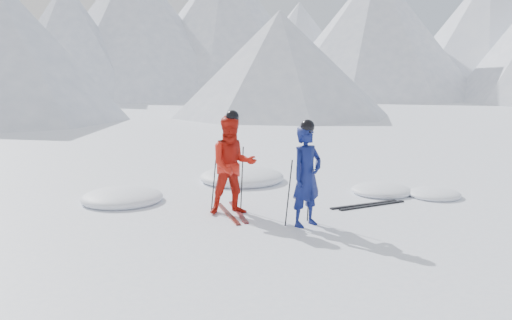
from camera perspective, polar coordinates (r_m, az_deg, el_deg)
ground at (r=11.72m, az=8.45°, el=-4.93°), size 160.00×160.00×0.00m
mountain_range at (r=46.02m, az=-15.48°, el=14.00°), size 106.15×62.94×15.53m
skier_blue at (r=10.10m, az=5.37°, el=-1.70°), size 0.75×0.56×1.89m
skier_red at (r=10.89m, az=-2.46°, el=-0.55°), size 1.15×1.01×2.00m
pole_blue_left at (r=10.11m, az=3.46°, el=-3.49°), size 0.13×0.09×1.26m
pole_blue_right at (r=10.51m, az=5.61°, el=-3.02°), size 0.13×0.07×1.26m
pole_red_left at (r=11.04m, az=-4.45°, el=-2.20°), size 0.13×0.10×1.33m
pole_red_right at (r=11.23m, az=-1.49°, el=-1.97°), size 0.13×0.09×1.33m
ski_worn_left at (r=11.05m, az=-2.97°, el=-5.64°), size 0.53×1.67×0.03m
ski_worn_right at (r=11.17m, az=-1.89°, el=-5.47°), size 0.64×1.64×0.03m
ski_loose_a at (r=11.97m, az=11.30°, el=-4.62°), size 1.70×0.28×0.03m
ski_loose_b at (r=11.94m, az=12.15°, el=-4.70°), size 1.70×0.22×0.03m
snow_lumps at (r=13.32m, az=-1.25°, el=-3.06°), size 7.80×5.55×0.49m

